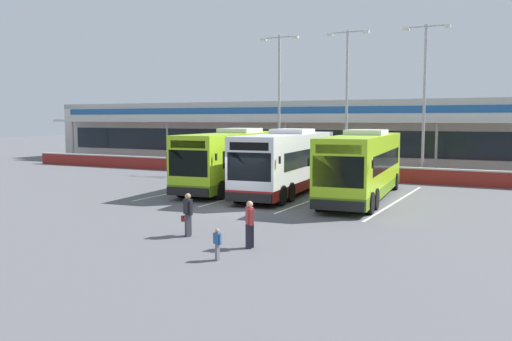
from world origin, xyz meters
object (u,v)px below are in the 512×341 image
pedestrian_in_dark_coat (250,223)px  coach_bus_centre (363,167)px  pedestrian_with_handbag (188,213)px  coach_bus_left_centre (287,163)px  lamp_post_east (424,92)px  lamp_post_centre (347,93)px  pedestrian_child (217,243)px  coach_bus_leftmost (234,160)px  lamp_post_west (279,95)px

pedestrian_in_dark_coat → coach_bus_centre: bearing=89.0°
pedestrian_with_handbag → pedestrian_in_dark_coat: (2.94, -0.61, 0.02)m
coach_bus_centre → pedestrian_in_dark_coat: 12.79m
coach_bus_left_centre → lamp_post_east: bearing=61.1°
pedestrian_in_dark_coat → lamp_post_centre: lamp_post_centre is taller
coach_bus_centre → lamp_post_centre: bearing=112.2°
pedestrian_child → coach_bus_leftmost: bearing=117.8°
coach_bus_leftmost → lamp_post_east: lamp_post_east is taller
coach_bus_left_centre → pedestrian_child: 15.65m
lamp_post_west → lamp_post_centre: 5.64m
lamp_post_west → lamp_post_centre: (5.64, -0.04, 0.00)m
pedestrian_child → lamp_post_west: lamp_post_west is taller
coach_bus_centre → coach_bus_leftmost: bearing=175.0°
lamp_post_east → pedestrian_in_dark_coat: bearing=-93.5°
coach_bus_centre → pedestrian_child: bearing=-91.5°
coach_bus_centre → lamp_post_west: 15.52m
coach_bus_left_centre → lamp_post_east: 12.98m
coach_bus_leftmost → lamp_post_centre: 11.81m
pedestrian_in_dark_coat → lamp_post_east: (1.45, 23.80, 5.42)m
pedestrian_with_handbag → pedestrian_child: size_ratio=1.61×
lamp_post_centre → coach_bus_leftmost: bearing=-111.7°
pedestrian_in_dark_coat → lamp_post_west: bearing=112.6°
pedestrian_child → lamp_post_centre: bearing=99.0°
lamp_post_east → coach_bus_centre: bearing=-96.3°
coach_bus_centre → lamp_post_west: size_ratio=1.12×
pedestrian_child → lamp_post_centre: lamp_post_centre is taller
coach_bus_left_centre → coach_bus_leftmost: bearing=174.7°
lamp_post_west → lamp_post_centre: size_ratio=1.00×
pedestrian_in_dark_coat → lamp_post_east: 24.45m
coach_bus_left_centre → lamp_post_east: lamp_post_east is taller
coach_bus_leftmost → pedestrian_in_dark_coat: size_ratio=7.62×
lamp_post_east → lamp_post_west: bearing=-179.4°
coach_bus_centre → pedestrian_with_handbag: size_ratio=7.62×
lamp_post_centre → pedestrian_in_dark_coat: bearing=-79.9°
pedestrian_in_dark_coat → pedestrian_child: size_ratio=1.61×
coach_bus_centre → pedestrian_in_dark_coat: size_ratio=7.62×
coach_bus_leftmost → pedestrian_with_handbag: bearing=-67.6°
coach_bus_leftmost → pedestrian_child: (8.09, -15.35, -1.24)m
pedestrian_child → lamp_post_west: (-9.68, 25.53, 5.75)m
pedestrian_child → lamp_post_east: (1.61, 25.65, 5.75)m
pedestrian_with_handbag → coach_bus_leftmost: bearing=112.4°
pedestrian_child → pedestrian_in_dark_coat: bearing=85.1°
pedestrian_in_dark_coat → lamp_post_east: size_ratio=0.15×
pedestrian_with_handbag → lamp_post_east: lamp_post_east is taller
lamp_post_east → lamp_post_centre: bearing=-178.4°
coach_bus_left_centre → coach_bus_centre: (4.66, -0.39, 0.00)m
coach_bus_centre → pedestrian_with_handbag: coach_bus_centre is taller
coach_bus_centre → lamp_post_centre: size_ratio=1.12×
pedestrian_with_handbag → lamp_post_east: (4.40, 23.19, 5.43)m
coach_bus_left_centre → pedestrian_in_dark_coat: bearing=-71.4°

